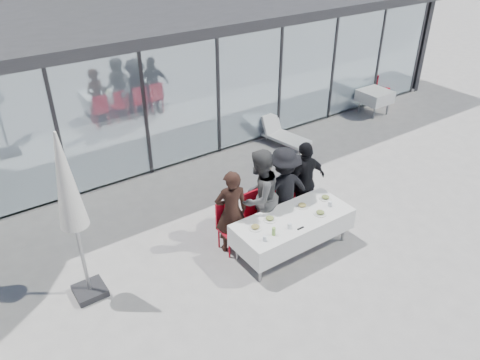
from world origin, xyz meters
name	(u,v)px	position (x,y,z in m)	size (l,w,h in m)	color
ground	(287,247)	(0.00, 0.00, 0.00)	(90.00, 90.00, 0.00)	gray
pavilion	(173,33)	(2.00, 8.16, 2.15)	(14.80, 8.80, 3.44)	gray
dining_table	(293,227)	(0.01, -0.11, 0.54)	(2.26, 0.96, 0.75)	silver
diner_a	(231,212)	(-0.89, 0.56, 0.84)	(0.62, 0.62, 1.69)	black
diner_chair_a	(229,223)	(-0.89, 0.64, 0.54)	(0.44, 0.44, 0.97)	red
diner_b	(259,196)	(-0.27, 0.56, 0.95)	(0.92, 0.92, 1.89)	#4C4C4C
diner_chair_b	(256,212)	(-0.27, 0.64, 0.54)	(0.44, 0.44, 0.97)	red
diner_c	(283,190)	(0.32, 0.56, 0.88)	(1.14, 1.14, 1.77)	black
diner_chair_c	(280,203)	(0.32, 0.64, 0.54)	(0.44, 0.44, 0.97)	red
diner_d	(304,182)	(0.86, 0.56, 0.87)	(1.02, 1.02, 1.75)	black
diner_chair_d	(301,194)	(0.86, 0.64, 0.54)	(0.44, 0.44, 0.97)	red
plate_a	(255,227)	(-0.76, 0.01, 0.78)	(0.24, 0.24, 0.07)	silver
plate_b	(270,219)	(-0.39, 0.07, 0.78)	(0.24, 0.24, 0.07)	silver
plate_c	(302,206)	(0.37, 0.06, 0.78)	(0.24, 0.24, 0.07)	silver
plate_d	(325,198)	(0.92, 0.01, 0.78)	(0.24, 0.24, 0.07)	silver
plate_extra	(320,213)	(0.48, -0.31, 0.78)	(0.24, 0.24, 0.07)	silver
juice_bottle	(274,231)	(-0.61, -0.32, 0.83)	(0.06, 0.06, 0.15)	#85BA4D
drinking_glasses	(296,222)	(-0.09, -0.30, 0.80)	(1.71, 0.20, 0.10)	silver
folded_eyeglasses	(301,228)	(-0.11, -0.44, 0.76)	(0.14, 0.03, 0.01)	black
spare_table_right	(375,97)	(6.35, 3.52, 0.55)	(0.86, 0.86, 0.74)	silver
spare_chair_a	(380,87)	(7.18, 4.02, 0.54)	(0.62, 0.62, 0.97)	red
spare_chair_b	(319,100)	(4.77, 4.29, 0.54)	(0.55, 0.55, 0.97)	red
market_umbrella	(68,193)	(-3.52, 0.93, 2.00)	(0.50, 0.50, 3.00)	black
lounger	(282,134)	(2.75, 3.56, 0.26)	(0.84, 1.42, 0.72)	silver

